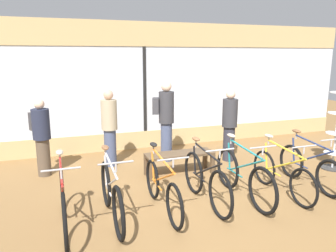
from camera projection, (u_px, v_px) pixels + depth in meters
ground_plane at (199, 200)px, 5.52m from camera, size 24.00×24.00×0.00m
shop_back_wall at (144, 85)px, 8.32m from camera, size 12.00×0.08×3.20m
bicycle_far_left at (63, 202)px, 4.50m from camera, size 0.46×1.78×1.05m
bicycle_left at (111, 195)px, 4.76m from camera, size 0.46×1.78×1.05m
bicycle_center_left at (162, 188)px, 5.05m from camera, size 0.46×1.74×1.01m
bicycle_center at (206, 181)px, 5.29m from camera, size 0.46×1.73×1.05m
bicycle_center_right at (243, 176)px, 5.48m from camera, size 0.46×1.82×1.05m
bicycle_right at (282, 174)px, 5.67m from camera, size 0.46×1.68×1.00m
bicycle_far_right at (309, 167)px, 6.03m from camera, size 0.46×1.65×1.01m
accessory_rack at (336, 136)px, 6.90m from camera, size 0.48×0.48×1.74m
display_bench at (180, 157)px, 6.66m from camera, size 1.40×0.44×0.45m
customer_near_rack at (41, 135)px, 6.49m from camera, size 0.47×0.56×1.56m
customer_by_window at (166, 118)px, 7.38m from camera, size 0.55×0.43×1.82m
customer_mid_floor at (110, 127)px, 7.06m from camera, size 0.43×0.43×1.67m
customer_near_bench at (230, 124)px, 7.43m from camera, size 0.48×0.48×1.63m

